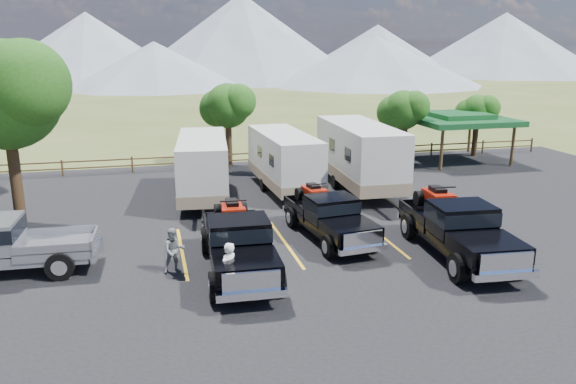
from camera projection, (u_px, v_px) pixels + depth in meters
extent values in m
plane|color=#424E21|center=(372.00, 279.00, 18.73)|extent=(320.00, 320.00, 0.00)
cube|color=black|center=(342.00, 248.00, 21.53)|extent=(44.00, 34.00, 0.04)
cube|color=gold|center=(182.00, 252.00, 21.05)|extent=(0.12, 5.50, 0.01)
cube|color=gold|center=(285.00, 243.00, 21.99)|extent=(0.12, 5.50, 0.01)
cube|color=gold|center=(380.00, 235.00, 22.94)|extent=(0.12, 5.50, 0.01)
cube|color=gold|center=(468.00, 227.00, 23.88)|extent=(0.12, 5.50, 0.01)
cylinder|color=#2F2112|center=(15.00, 175.00, 23.64)|extent=(0.48, 0.48, 4.48)
sphere|color=#1F4A12|center=(5.00, 95.00, 22.77)|extent=(4.48, 4.48, 4.48)
sphere|color=#1F4A12|center=(25.00, 84.00, 22.13)|extent=(3.52, 3.52, 3.52)
cylinder|color=#2F2112|center=(402.00, 142.00, 36.43)|extent=(0.39, 0.39, 2.80)
sphere|color=#1F4A12|center=(403.00, 110.00, 35.89)|extent=(2.52, 2.52, 2.52)
sphere|color=#1F4A12|center=(414.00, 106.00, 35.53)|extent=(1.98, 1.98, 1.98)
sphere|color=#1F4A12|center=(393.00, 112.00, 36.19)|extent=(2.16, 2.16, 2.16)
cylinder|color=#2F2112|center=(475.00, 138.00, 38.82)|extent=(0.38, 0.38, 2.52)
sphere|color=#1F4A12|center=(477.00, 111.00, 38.33)|extent=(2.24, 2.24, 2.24)
sphere|color=#1F4A12|center=(487.00, 108.00, 38.01)|extent=(1.76, 1.76, 1.76)
sphere|color=#1F4A12|center=(469.00, 113.00, 38.60)|extent=(1.92, 1.92, 1.92)
cylinder|color=#2F2112|center=(229.00, 142.00, 35.67)|extent=(0.41, 0.41, 3.08)
sphere|color=#1F4A12|center=(228.00, 106.00, 35.08)|extent=(2.80, 2.80, 2.80)
sphere|color=#1F4A12|center=(239.00, 101.00, 34.67)|extent=(2.20, 2.20, 2.20)
sphere|color=#1F4A12|center=(218.00, 108.00, 35.41)|extent=(2.40, 2.40, 2.40)
cylinder|color=#4F3621|center=(62.00, 168.00, 33.10)|extent=(0.12, 0.12, 1.00)
cylinder|color=#4F3621|center=(132.00, 165.00, 34.05)|extent=(0.12, 0.12, 1.00)
cylinder|color=#4F3621|center=(199.00, 161.00, 34.99)|extent=(0.12, 0.12, 1.00)
cylinder|color=#4F3621|center=(261.00, 158.00, 35.94)|extent=(0.12, 0.12, 1.00)
cylinder|color=#4F3621|center=(321.00, 155.00, 36.88)|extent=(0.12, 0.12, 1.00)
cylinder|color=#4F3621|center=(378.00, 153.00, 37.83)|extent=(0.12, 0.12, 1.00)
cylinder|color=#4F3621|center=(431.00, 150.00, 38.77)|extent=(0.12, 0.12, 1.00)
cylinder|color=#4F3621|center=(483.00, 147.00, 39.72)|extent=(0.12, 0.12, 1.00)
cylinder|color=#4F3621|center=(532.00, 145.00, 40.66)|extent=(0.12, 0.12, 1.00)
cube|color=#4F3621|center=(292.00, 158.00, 36.42)|extent=(36.00, 0.06, 0.08)
cube|color=#4F3621|center=(292.00, 151.00, 36.32)|extent=(36.00, 0.06, 0.08)
cylinder|color=#4F3621|center=(442.00, 150.00, 34.46)|extent=(0.20, 0.20, 2.60)
cylinder|color=#4F3621|center=(406.00, 137.00, 39.15)|extent=(0.20, 0.20, 2.60)
cylinder|color=#4F3621|center=(513.00, 146.00, 35.64)|extent=(0.20, 0.20, 2.60)
cylinder|color=#4F3621|center=(470.00, 134.00, 40.33)|extent=(0.20, 0.20, 2.60)
cube|color=#164F24|center=(458.00, 120.00, 37.03)|extent=(6.20, 6.20, 0.35)
cube|color=#164F24|center=(459.00, 115.00, 36.95)|extent=(3.50, 3.50, 0.35)
cone|color=slate|center=(88.00, 47.00, 117.66)|extent=(44.00, 44.00, 14.00)
cone|color=slate|center=(242.00, 37.00, 120.95)|extent=(52.00, 52.00, 18.00)
cone|color=slate|center=(377.00, 50.00, 135.37)|extent=(40.00, 40.00, 12.00)
cone|color=slate|center=(504.00, 44.00, 138.80)|extent=(50.00, 50.00, 15.00)
cone|color=slate|center=(155.00, 65.00, 98.06)|extent=(32.00, 32.00, 8.00)
cone|color=slate|center=(375.00, 61.00, 104.57)|extent=(40.00, 40.00, 9.00)
cube|color=black|center=(239.00, 254.00, 19.04)|extent=(2.21, 6.10, 0.38)
cube|color=black|center=(246.00, 266.00, 17.02)|extent=(2.11, 1.99, 0.53)
cube|color=black|center=(239.00, 234.00, 18.73)|extent=(2.06, 1.73, 1.06)
cube|color=black|center=(239.00, 229.00, 18.68)|extent=(2.10, 1.80, 0.48)
cube|color=black|center=(233.00, 228.00, 20.77)|extent=(2.14, 2.62, 0.58)
cube|color=white|center=(251.00, 281.00, 16.01)|extent=(1.69, 0.16, 0.58)
cube|color=white|center=(252.00, 295.00, 16.06)|extent=(2.08, 0.28, 0.23)
cube|color=white|center=(229.00, 227.00, 22.06)|extent=(2.08, 0.26, 0.23)
cylinder|color=black|center=(214.00, 287.00, 16.92)|extent=(0.36, 0.96, 0.95)
cylinder|color=black|center=(279.00, 281.00, 17.30)|extent=(0.36, 0.96, 0.95)
cylinder|color=black|center=(206.00, 241.00, 20.88)|extent=(0.36, 0.96, 0.95)
cylinder|color=black|center=(259.00, 237.00, 21.26)|extent=(0.36, 0.96, 0.95)
cube|color=#9A1808|center=(232.00, 210.00, 20.58)|extent=(0.80, 1.40, 0.37)
cube|color=black|center=(232.00, 203.00, 20.52)|extent=(0.46, 0.81, 0.19)
cube|color=#9A1808|center=(234.00, 212.00, 20.01)|extent=(0.86, 0.41, 0.23)
cylinder|color=black|center=(233.00, 201.00, 20.01)|extent=(0.95, 0.11, 0.06)
cylinder|color=black|center=(221.00, 221.00, 19.99)|extent=(0.30, 0.60, 0.59)
cylinder|color=black|center=(247.00, 219.00, 20.18)|extent=(0.30, 0.60, 0.59)
cylinder|color=black|center=(218.00, 212.00, 21.09)|extent=(0.30, 0.60, 0.59)
cylinder|color=black|center=(243.00, 210.00, 21.28)|extent=(0.30, 0.60, 0.59)
cube|color=black|center=(330.00, 224.00, 22.36)|extent=(2.33, 5.62, 0.35)
cube|color=black|center=(351.00, 230.00, 20.60)|extent=(2.01, 1.91, 0.48)
cube|color=black|center=(331.00, 208.00, 22.08)|extent=(1.95, 1.68, 0.96)
cube|color=black|center=(331.00, 205.00, 22.04)|extent=(1.99, 1.74, 0.43)
cube|color=black|center=(313.00, 206.00, 23.86)|extent=(2.07, 2.48, 0.53)
cube|color=white|center=(363.00, 239.00, 19.72)|extent=(1.53, 0.24, 0.53)
cube|color=white|center=(363.00, 250.00, 19.77)|extent=(1.89, 0.37, 0.21)
cube|color=white|center=(303.00, 207.00, 24.99)|extent=(1.89, 0.35, 0.21)
cylinder|color=black|center=(329.00, 247.00, 20.38)|extent=(0.38, 0.89, 0.86)
cylinder|color=black|center=(373.00, 241.00, 20.98)|extent=(0.38, 0.89, 0.86)
cylinder|color=black|center=(292.00, 217.00, 23.83)|extent=(0.38, 0.89, 0.86)
cylinder|color=black|center=(331.00, 213.00, 24.43)|extent=(0.38, 0.89, 0.86)
cube|color=#9A1808|center=(313.00, 192.00, 23.69)|extent=(0.80, 1.31, 0.34)
cube|color=black|center=(313.00, 186.00, 23.63)|extent=(0.46, 0.76, 0.17)
cube|color=#9A1808|center=(318.00, 193.00, 23.19)|extent=(0.80, 0.41, 0.21)
cylinder|color=black|center=(317.00, 184.00, 23.19)|extent=(0.86, 0.15, 0.06)
cylinder|color=black|center=(309.00, 200.00, 23.12)|extent=(0.30, 0.56, 0.54)
cylinder|color=black|center=(328.00, 198.00, 23.41)|extent=(0.30, 0.56, 0.54)
cylinder|color=black|center=(299.00, 194.00, 24.08)|extent=(0.30, 0.56, 0.54)
cylinder|color=black|center=(318.00, 192.00, 24.37)|extent=(0.30, 0.56, 0.54)
cube|color=black|center=(458.00, 238.00, 20.48)|extent=(2.55, 6.44, 0.40)
cube|color=black|center=(488.00, 248.00, 18.35)|extent=(2.28, 2.16, 0.55)
cube|color=black|center=(461.00, 219.00, 20.15)|extent=(2.21, 1.89, 1.10)
cube|color=black|center=(462.00, 214.00, 20.10)|extent=(2.26, 1.96, 0.50)
cube|color=black|center=(436.00, 215.00, 22.29)|extent=(2.33, 2.82, 0.61)
cube|color=white|center=(506.00, 262.00, 17.29)|extent=(1.77, 0.24, 0.61)
cube|color=white|center=(506.00, 276.00, 17.33)|extent=(2.17, 0.38, 0.24)
cube|color=white|center=(422.00, 214.00, 23.65)|extent=(2.17, 0.36, 0.24)
cylinder|color=black|center=(458.00, 268.00, 18.28)|extent=(0.41, 1.02, 0.99)
cylinder|color=black|center=(517.00, 264.00, 18.60)|extent=(0.41, 1.02, 0.99)
cylinder|color=black|center=(409.00, 226.00, 22.45)|extent=(0.41, 1.02, 0.99)
cylinder|color=black|center=(457.00, 224.00, 22.77)|extent=(0.41, 1.02, 0.99)
cube|color=#9A1808|center=(437.00, 196.00, 22.10)|extent=(0.89, 1.49, 0.39)
cube|color=black|center=(438.00, 190.00, 22.03)|extent=(0.51, 0.86, 0.20)
cube|color=#9A1808|center=(444.00, 198.00, 21.49)|extent=(0.91, 0.46, 0.24)
cylinder|color=black|center=(444.00, 187.00, 21.50)|extent=(1.00, 0.15, 0.07)
cylinder|color=black|center=(431.00, 207.00, 21.50)|extent=(0.34, 0.64, 0.62)
cylinder|color=black|center=(456.00, 206.00, 21.66)|extent=(0.34, 0.64, 0.62)
cylinder|color=black|center=(419.00, 198.00, 22.66)|extent=(0.34, 0.64, 0.62)
cylinder|color=black|center=(442.00, 197.00, 22.82)|extent=(0.34, 0.64, 0.62)
cube|color=silver|center=(203.00, 164.00, 27.77)|extent=(3.07, 7.40, 2.59)
cube|color=#86735D|center=(204.00, 183.00, 28.03)|extent=(3.09, 7.44, 0.58)
cube|color=black|center=(177.00, 167.00, 25.83)|extent=(0.11, 0.86, 0.58)
cube|color=black|center=(227.00, 165.00, 26.14)|extent=(0.11, 0.86, 0.58)
cylinder|color=black|center=(182.00, 192.00, 28.28)|extent=(0.31, 0.69, 0.67)
cylinder|color=black|center=(225.00, 190.00, 28.57)|extent=(0.31, 0.69, 0.67)
cube|color=black|center=(203.00, 216.00, 23.85)|extent=(0.30, 1.73, 0.10)
cube|color=silver|center=(284.00, 158.00, 29.37)|extent=(2.54, 7.18, 2.56)
cube|color=#86735D|center=(284.00, 176.00, 29.63)|extent=(2.56, 7.22, 0.57)
cube|color=black|center=(271.00, 161.00, 27.35)|extent=(0.05, 0.85, 0.57)
cube|color=black|center=(316.00, 158.00, 27.97)|extent=(0.05, 0.85, 0.57)
cylinder|color=black|center=(263.00, 185.00, 29.72)|extent=(0.26, 0.67, 0.66)
cylinder|color=black|center=(302.00, 182.00, 30.30)|extent=(0.26, 0.67, 0.66)
cube|color=black|center=(310.00, 204.00, 25.63)|extent=(0.18, 1.71, 0.09)
cube|color=silver|center=(360.00, 152.00, 29.66)|extent=(2.93, 8.15, 2.90)
cube|color=#86735D|center=(359.00, 172.00, 29.95)|extent=(2.95, 8.20, 0.64)
cube|color=black|center=(348.00, 154.00, 27.43)|extent=(0.06, 0.97, 0.64)
cube|color=black|center=(398.00, 152.00, 27.94)|extent=(0.06, 0.97, 0.64)
cylinder|color=black|center=(335.00, 182.00, 30.16)|extent=(0.30, 0.76, 0.75)
cylinder|color=black|center=(378.00, 180.00, 30.63)|extent=(0.30, 0.76, 0.75)
cube|color=black|center=(394.00, 205.00, 25.32)|extent=(0.21, 1.94, 0.11)
cube|color=gray|center=(0.00, 255.00, 18.97)|extent=(6.00, 2.18, 0.37)
cube|color=gray|center=(58.00, 243.00, 19.26)|extent=(2.58, 2.11, 0.57)
cube|color=white|center=(97.00, 250.00, 19.59)|extent=(0.26, 2.04, 0.23)
cylinder|color=black|center=(70.00, 246.00, 20.34)|extent=(0.95, 0.35, 0.93)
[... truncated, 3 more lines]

